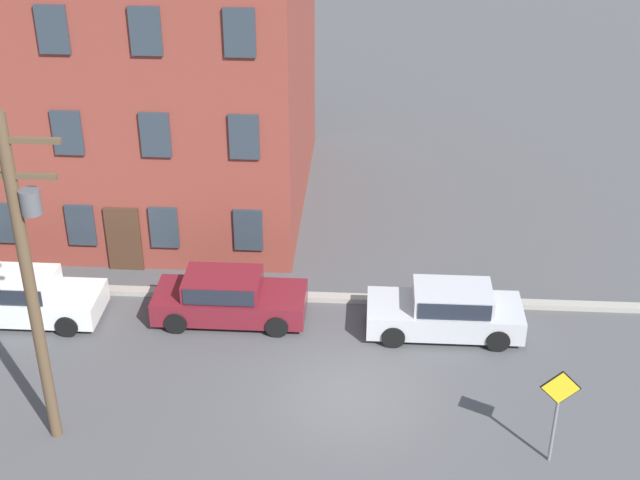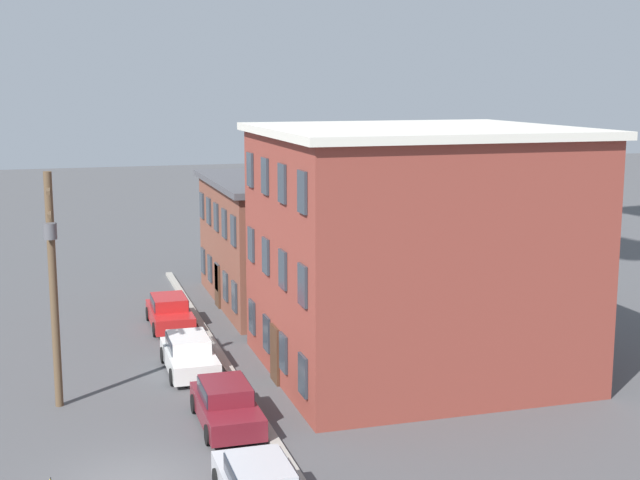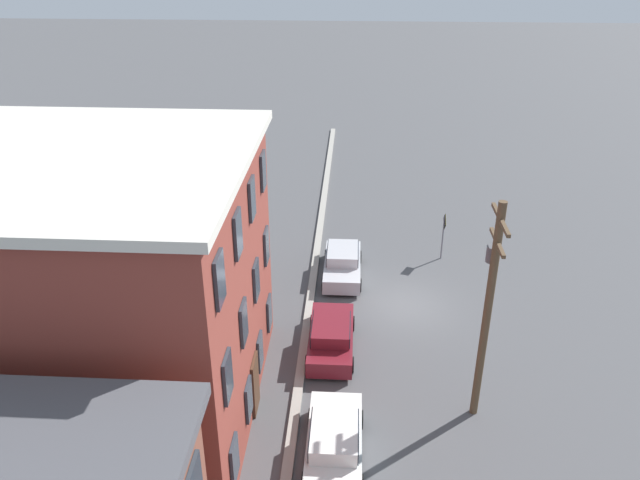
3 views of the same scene
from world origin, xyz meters
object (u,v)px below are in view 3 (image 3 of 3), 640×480
at_px(utility_pole, 488,302).
at_px(car_silver, 343,262).
at_px(car_maroon, 331,335).
at_px(car_white, 334,442).
at_px(caution_sign, 444,229).

bearing_deg(utility_pole, car_silver, 27.39).
height_order(car_maroon, utility_pole, utility_pole).
relative_size(car_white, car_silver, 1.00).
height_order(caution_sign, utility_pole, utility_pole).
xyz_separation_m(car_maroon, car_silver, (6.34, -0.31, 0.00)).
bearing_deg(car_silver, utility_pole, -152.61).
height_order(car_white, car_silver, same).
distance_m(car_maroon, utility_pole, 7.46).
distance_m(car_silver, caution_sign, 5.72).
xyz_separation_m(car_maroon, caution_sign, (8.44, -5.54, 0.99)).
bearing_deg(caution_sign, utility_pole, 179.08).
height_order(car_white, caution_sign, caution_sign).
distance_m(car_white, utility_pole, 6.87).
xyz_separation_m(car_white, utility_pole, (2.58, -4.99, 3.95)).
distance_m(car_maroon, car_silver, 6.35).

